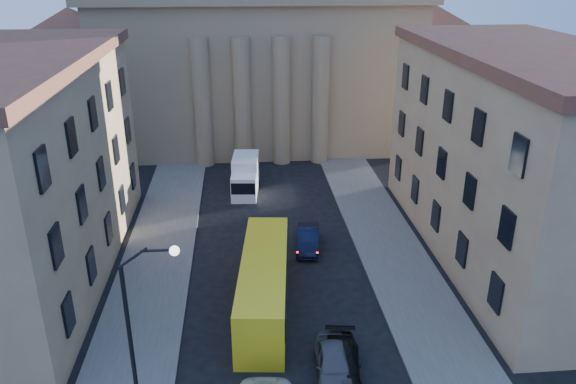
% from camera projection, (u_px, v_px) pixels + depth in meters
% --- Properties ---
extents(sidewalk_left, '(5.00, 60.00, 0.15)m').
position_uv_depth(sidewalk_left, '(148.00, 295.00, 35.83)').
color(sidewalk_left, '#585551').
rests_on(sidewalk_left, ground).
extents(sidewalk_right, '(5.00, 60.00, 0.15)m').
position_uv_depth(sidewalk_right, '(408.00, 283.00, 37.20)').
color(sidewalk_right, '#585551').
rests_on(sidewalk_right, ground).
extents(church, '(68.02, 28.76, 36.60)m').
position_uv_depth(church, '(256.00, 32.00, 66.41)').
color(church, '#8B7755').
rests_on(church, ground).
extents(building_left, '(11.60, 26.60, 14.70)m').
position_uv_depth(building_left, '(12.00, 170.00, 35.99)').
color(building_left, tan).
rests_on(building_left, ground).
extents(building_right, '(11.60, 26.60, 14.70)m').
position_uv_depth(building_right, '(521.00, 155.00, 38.73)').
color(building_right, tan).
rests_on(building_right, ground).
extents(street_lamp, '(2.62, 0.44, 8.83)m').
position_uv_depth(street_lamp, '(140.00, 319.00, 24.75)').
color(street_lamp, black).
rests_on(street_lamp, ground).
extents(car_right_mid, '(2.57, 5.00, 1.39)m').
position_uv_depth(car_right_mid, '(341.00, 364.00, 28.89)').
color(car_right_mid, black).
rests_on(car_right_mid, ground).
extents(car_right_far, '(2.11, 4.67, 1.56)m').
position_uv_depth(car_right_far, '(334.00, 364.00, 28.75)').
color(car_right_far, '#4E4F53').
rests_on(car_right_far, ground).
extents(car_right_distant, '(2.20, 4.77, 1.51)m').
position_uv_depth(car_right_distant, '(308.00, 239.00, 41.58)').
color(car_right_distant, black).
rests_on(car_right_distant, ground).
extents(city_bus, '(3.86, 12.08, 3.35)m').
position_uv_depth(city_bus, '(264.00, 282.00, 34.07)').
color(city_bus, yellow).
rests_on(city_bus, ground).
extents(box_truck, '(2.72, 5.93, 3.17)m').
position_uv_depth(box_truck, '(245.00, 176.00, 51.47)').
color(box_truck, white).
rests_on(box_truck, ground).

